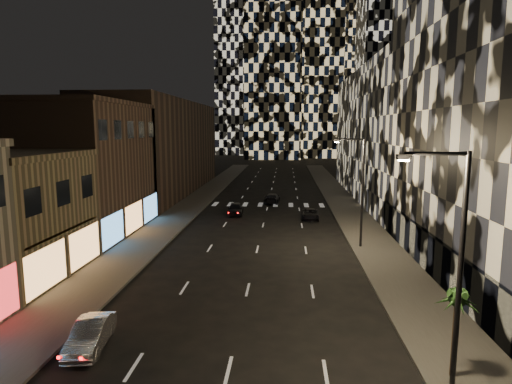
# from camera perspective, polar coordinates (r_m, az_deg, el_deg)

# --- Properties ---
(sidewalk_left) EXTENTS (4.00, 120.00, 0.15)m
(sidewalk_left) POSITION_cam_1_polar(r_m,az_deg,el_deg) (57.46, -8.41, -1.48)
(sidewalk_left) COLOR #47443F
(sidewalk_left) RESTS_ON ground
(sidewalk_right) EXTENTS (4.00, 120.00, 0.15)m
(sidewalk_right) POSITION_cam_1_polar(r_m,az_deg,el_deg) (56.66, 11.77, -1.71)
(sidewalk_right) COLOR #47443F
(sidewalk_right) RESTS_ON ground
(curb_left) EXTENTS (0.20, 120.00, 0.15)m
(curb_left) POSITION_cam_1_polar(r_m,az_deg,el_deg) (57.05, -6.35, -1.52)
(curb_left) COLOR #4C4C47
(curb_left) RESTS_ON ground
(curb_right) EXTENTS (0.20, 120.00, 0.15)m
(curb_right) POSITION_cam_1_polar(r_m,az_deg,el_deg) (56.41, 9.66, -1.70)
(curb_right) COLOR #4C4C47
(curb_right) RESTS_ON ground
(retail_brown) EXTENTS (10.00, 15.00, 12.00)m
(retail_brown) POSITION_cam_1_polar(r_m,az_deg,el_deg) (43.47, -22.38, 2.67)
(retail_brown) COLOR brown
(retail_brown) RESTS_ON ground
(retail_filler_left) EXTENTS (10.00, 40.00, 14.00)m
(retail_filler_left) POSITION_cam_1_polar(r_m,az_deg,el_deg) (68.12, -12.51, 5.81)
(retail_filler_left) COLOR brown
(retail_filler_left) RESTS_ON ground
(midrise_base) EXTENTS (0.60, 25.00, 3.00)m
(midrise_base) POSITION_cam_1_polar(r_m,az_deg,el_deg) (32.51, 21.97, -7.16)
(midrise_base) COLOR #383838
(midrise_base) RESTS_ON ground
(midrise_filler_right) EXTENTS (16.00, 40.00, 18.00)m
(midrise_filler_right) POSITION_cam_1_polar(r_m,az_deg,el_deg) (64.74, 20.04, 7.15)
(midrise_filler_right) COLOR #232326
(midrise_filler_right) RESTS_ON ground
(tower_center_low) EXTENTS (18.00, 18.00, 95.00)m
(tower_center_low) POSITION_cam_1_polar(r_m,az_deg,el_deg) (150.11, 2.43, 22.96)
(tower_center_low) COLOR black
(tower_center_low) RESTS_ON ground
(streetlight_near) EXTENTS (2.55, 0.25, 9.00)m
(streetlight_near) POSITION_cam_1_polar(r_m,az_deg,el_deg) (17.05, 24.93, -7.85)
(streetlight_near) COLOR black
(streetlight_near) RESTS_ON sidewalk_right
(streetlight_far) EXTENTS (2.55, 0.25, 9.00)m
(streetlight_far) POSITION_cam_1_polar(r_m,az_deg,el_deg) (36.07, 13.66, 0.96)
(streetlight_far) COLOR black
(streetlight_far) RESTS_ON sidewalk_right
(car_silver_parked) EXTENTS (1.81, 3.99, 1.27)m
(car_silver_parked) POSITION_cam_1_polar(r_m,az_deg,el_deg) (21.80, -21.20, -17.32)
(car_silver_parked) COLOR #AAAAAF
(car_silver_parked) RESTS_ON ground
(car_dark_midlane) EXTENTS (1.93, 4.21, 1.40)m
(car_dark_midlane) POSITION_cam_1_polar(r_m,az_deg,el_deg) (49.56, -2.77, -2.26)
(car_dark_midlane) COLOR black
(car_dark_midlane) RESTS_ON ground
(car_dark_oncoming) EXTENTS (2.09, 4.56, 1.29)m
(car_dark_oncoming) POSITION_cam_1_polar(r_m,az_deg,el_deg) (57.37, 2.19, -0.84)
(car_dark_oncoming) COLOR black
(car_dark_oncoming) RESTS_ON ground
(car_dark_rightlane) EXTENTS (2.03, 4.10, 1.12)m
(car_dark_rightlane) POSITION_cam_1_polar(r_m,az_deg,el_deg) (47.43, 7.25, -2.98)
(car_dark_rightlane) COLOR black
(car_dark_rightlane) RESTS_ON ground
(palm_tree) EXTENTS (1.83, 1.81, 3.59)m
(palm_tree) POSITION_cam_1_polar(r_m,az_deg,el_deg) (18.88, 25.26, -13.49)
(palm_tree) COLOR #47331E
(palm_tree) RESTS_ON sidewalk_right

